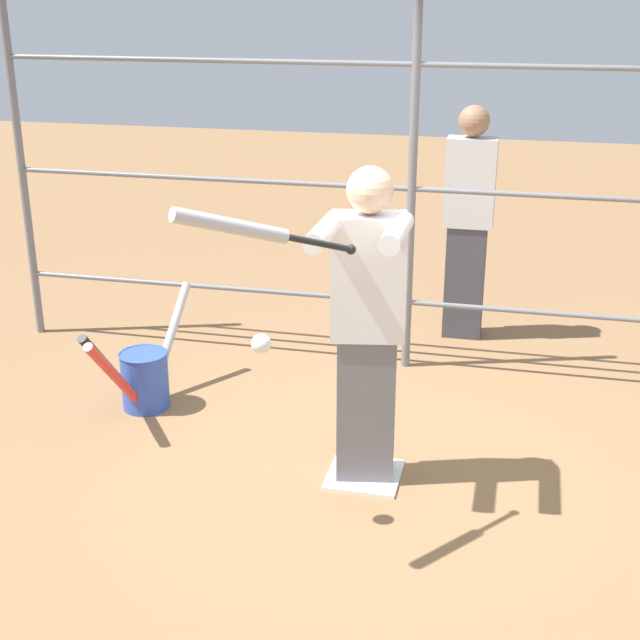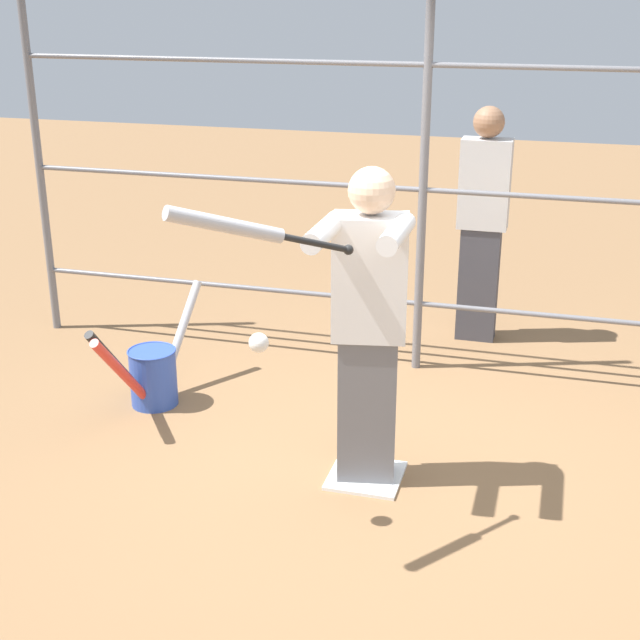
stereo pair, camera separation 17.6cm
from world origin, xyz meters
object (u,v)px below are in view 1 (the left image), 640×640
at_px(batter, 367,320).
at_px(baseball_bat_swinging, 247,229).
at_px(bystander_behind_fence, 468,220).
at_px(bat_bucket, 143,376).
at_px(softball_in_flight, 261,344).

height_order(batter, baseball_bat_swinging, baseball_bat_swinging).
height_order(baseball_bat_swinging, bystander_behind_fence, bystander_behind_fence).
bearing_deg(batter, bystander_behind_fence, -98.45).
xyz_separation_m(batter, bat_bucket, (1.55, -0.54, -0.72)).
bearing_deg(bat_bucket, batter, 160.90).
bearing_deg(bat_bucket, softball_in_flight, 135.87).
bearing_deg(baseball_bat_swinging, softball_in_flight, -83.32).
relative_size(bat_bucket, bystander_behind_fence, 0.70).
distance_m(batter, baseball_bat_swinging, 1.14).
xyz_separation_m(batter, softball_in_flight, (0.40, 0.58, 0.06)).
bearing_deg(bystander_behind_fence, softball_in_flight, 75.64).
bearing_deg(softball_in_flight, baseball_bat_swinging, 96.68).
bearing_deg(batter, softball_in_flight, 55.63).
xyz_separation_m(softball_in_flight, bat_bucket, (1.15, -1.12, -0.78)).
bearing_deg(softball_in_flight, bystander_behind_fence, -104.36).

